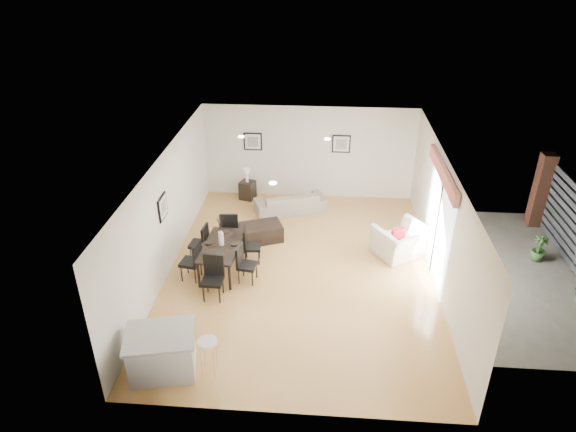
# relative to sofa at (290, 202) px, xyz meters

# --- Properties ---
(ground) EXTENTS (8.00, 8.00, 0.00)m
(ground) POSITION_rel_sofa_xyz_m (0.46, -2.93, -0.28)
(ground) COLOR tan
(ground) RESTS_ON ground
(wall_back) EXTENTS (6.00, 0.04, 2.70)m
(wall_back) POSITION_rel_sofa_xyz_m (0.46, 1.07, 1.07)
(wall_back) COLOR silver
(wall_back) RESTS_ON ground
(wall_front) EXTENTS (6.00, 0.04, 2.70)m
(wall_front) POSITION_rel_sofa_xyz_m (0.46, -6.93, 1.07)
(wall_front) COLOR silver
(wall_front) RESTS_ON ground
(wall_left) EXTENTS (0.04, 8.00, 2.70)m
(wall_left) POSITION_rel_sofa_xyz_m (-2.54, -2.93, 1.07)
(wall_left) COLOR silver
(wall_left) RESTS_ON ground
(wall_right) EXTENTS (0.04, 8.00, 2.70)m
(wall_right) POSITION_rel_sofa_xyz_m (3.46, -2.93, 1.07)
(wall_right) COLOR silver
(wall_right) RESTS_ON ground
(ceiling) EXTENTS (6.00, 8.00, 0.02)m
(ceiling) POSITION_rel_sofa_xyz_m (0.46, -2.93, 2.42)
(ceiling) COLOR white
(ceiling) RESTS_ON wall_back
(sofa) EXTENTS (2.07, 1.37, 0.56)m
(sofa) POSITION_rel_sofa_xyz_m (0.00, 0.00, 0.00)
(sofa) COLOR gray
(sofa) RESTS_ON ground
(armchair) EXTENTS (1.54, 1.49, 0.76)m
(armchair) POSITION_rel_sofa_xyz_m (2.80, -2.04, 0.10)
(armchair) COLOR beige
(armchair) RESTS_ON ground
(courtyard_plant_b) EXTENTS (0.40, 0.40, 0.62)m
(courtyard_plant_b) POSITION_rel_sofa_xyz_m (6.01, -2.01, 0.03)
(courtyard_plant_b) COLOR #355825
(courtyard_plant_b) RESTS_ON ground
(dining_table) EXTENTS (0.88, 1.63, 0.66)m
(dining_table) POSITION_rel_sofa_xyz_m (-1.33, -2.98, 0.31)
(dining_table) COLOR black
(dining_table) RESTS_ON ground
(dining_chair_wnear) EXTENTS (0.48, 0.48, 0.93)m
(dining_chair_wnear) POSITION_rel_sofa_xyz_m (-1.88, -3.39, 0.24)
(dining_chair_wnear) COLOR black
(dining_chair_wnear) RESTS_ON ground
(dining_chair_wfar) EXTENTS (0.45, 0.45, 0.91)m
(dining_chair_wfar) POSITION_rel_sofa_xyz_m (-1.88, -2.59, 0.22)
(dining_chair_wfar) COLOR black
(dining_chair_wfar) RESTS_ON ground
(dining_chair_enear) EXTENTS (0.45, 0.45, 0.88)m
(dining_chair_enear) POSITION_rel_sofa_xyz_m (-0.77, -3.36, 0.21)
(dining_chair_enear) COLOR black
(dining_chair_enear) RESTS_ON ground
(dining_chair_efar) EXTENTS (0.43, 0.43, 0.88)m
(dining_chair_efar) POSITION_rel_sofa_xyz_m (-0.77, -2.59, 0.21)
(dining_chair_efar) COLOR black
(dining_chair_efar) RESTS_ON ground
(dining_chair_head) EXTENTS (0.44, 0.44, 0.96)m
(dining_chair_head) POSITION_rel_sofa_xyz_m (-1.33, -3.95, 0.25)
(dining_chair_head) COLOR black
(dining_chair_head) RESTS_ON ground
(dining_chair_foot) EXTENTS (0.47, 0.47, 0.98)m
(dining_chair_foot) POSITION_rel_sofa_xyz_m (-1.32, -2.01, 0.26)
(dining_chair_foot) COLOR black
(dining_chair_foot) RESTS_ON ground
(vase) EXTENTS (0.91, 1.39, 0.71)m
(vase) POSITION_rel_sofa_xyz_m (-1.33, -2.98, 0.67)
(vase) COLOR white
(vase) RESTS_ON dining_table
(coffee_table) EXTENTS (1.24, 0.99, 0.43)m
(coffee_table) POSITION_rel_sofa_xyz_m (-0.64, -1.60, -0.07)
(coffee_table) COLOR black
(coffee_table) RESTS_ON ground
(side_table) EXTENTS (0.50, 0.50, 0.53)m
(side_table) POSITION_rel_sofa_xyz_m (-1.30, 0.72, -0.02)
(side_table) COLOR black
(side_table) RESTS_ON ground
(table_lamp) EXTENTS (0.21, 0.21, 0.40)m
(table_lamp) POSITION_rel_sofa_xyz_m (-1.30, 0.72, 0.51)
(table_lamp) COLOR white
(table_lamp) RESTS_ON side_table
(cushion) EXTENTS (0.35, 0.27, 0.35)m
(cushion) POSITION_rel_sofa_xyz_m (2.69, -2.15, 0.32)
(cushion) COLOR maroon
(cushion) RESTS_ON armchair
(kitchen_island) EXTENTS (1.34, 1.13, 0.82)m
(kitchen_island) POSITION_rel_sofa_xyz_m (-1.77, -6.16, 0.13)
(kitchen_island) COLOR silver
(kitchen_island) RESTS_ON ground
(bar_stool) EXTENTS (0.33, 0.33, 0.73)m
(bar_stool) POSITION_rel_sofa_xyz_m (-0.96, -6.16, 0.35)
(bar_stool) COLOR white
(bar_stool) RESTS_ON ground
(framed_print_back_left) EXTENTS (0.52, 0.04, 0.52)m
(framed_print_back_left) POSITION_rel_sofa_xyz_m (-1.14, 1.04, 1.37)
(framed_print_back_left) COLOR black
(framed_print_back_left) RESTS_ON wall_back
(framed_print_back_right) EXTENTS (0.52, 0.04, 0.52)m
(framed_print_back_right) POSITION_rel_sofa_xyz_m (1.36, 1.04, 1.37)
(framed_print_back_right) COLOR black
(framed_print_back_right) RESTS_ON wall_back
(framed_print_left_wall) EXTENTS (0.04, 0.52, 0.52)m
(framed_print_left_wall) POSITION_rel_sofa_xyz_m (-2.51, -3.13, 1.37)
(framed_print_left_wall) COLOR black
(framed_print_left_wall) RESTS_ON wall_left
(sliding_door) EXTENTS (0.12, 2.70, 2.57)m
(sliding_door) POSITION_rel_sofa_xyz_m (3.41, -2.63, 1.38)
(sliding_door) COLOR white
(sliding_door) RESTS_ON wall_right
(courtyard) EXTENTS (6.00, 6.00, 2.00)m
(courtyard) POSITION_rel_sofa_xyz_m (6.62, -2.07, 0.64)
(courtyard) COLOR gray
(courtyard) RESTS_ON ground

